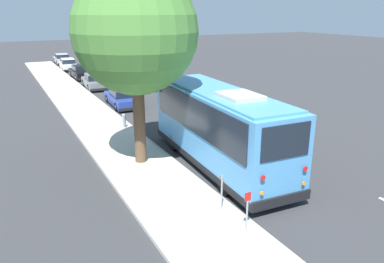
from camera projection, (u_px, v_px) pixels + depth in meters
ground_plane at (217, 166)px, 16.69m from camera, size 160.00×160.00×0.00m
sidewalk_slab at (151, 179)px, 15.27m from camera, size 80.00×3.11×0.15m
curb_strip at (186, 171)px, 15.99m from camera, size 80.00×0.14×0.15m
shuttle_bus at (219, 124)px, 16.16m from camera, size 9.26×2.92×3.59m
parked_sedan_blue at (123, 98)px, 27.07m from camera, size 4.48×1.95×1.26m
parked_sedan_gray at (95, 81)px, 33.13m from camera, size 4.31×1.96×1.30m
parked_sedan_black at (81, 72)px, 37.99m from camera, size 4.36×1.79×1.33m
parked_sedan_white at (68, 65)px, 43.43m from camera, size 4.76×1.89×1.29m
parked_sedan_silver at (62, 59)px, 48.32m from camera, size 4.36×1.85×1.26m
street_tree at (134, 23)px, 15.14m from camera, size 5.15×5.15×9.00m
sign_post_near at (247, 211)px, 11.34m from camera, size 0.06×0.22×1.31m
sign_post_far at (222, 193)px, 12.58m from camera, size 0.06×0.06×1.28m
fire_hydrant at (124, 121)px, 21.61m from camera, size 0.22×0.22×0.81m
lane_stripe_mid at (291, 155)px, 17.93m from camera, size 2.40×0.14×0.01m
lane_stripe_ahead at (224, 123)px, 22.99m from camera, size 2.40×0.14×0.01m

